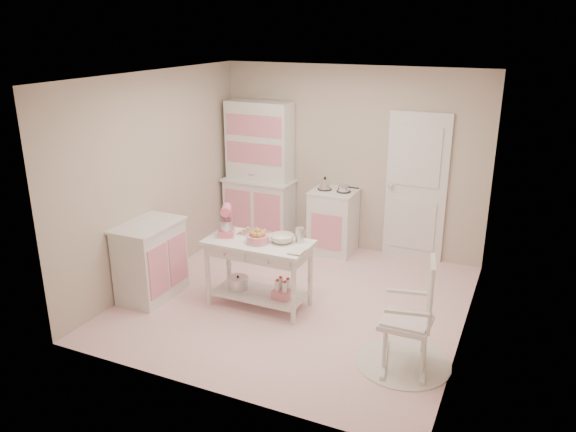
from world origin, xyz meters
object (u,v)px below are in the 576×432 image
object	(u,v)px
hutch	(259,172)
work_table	(259,273)
base_cabinet	(151,260)
stand_mixer	(226,221)
bread_basket	(258,239)
stove	(333,221)
rocking_chair	(407,313)

from	to	relation	value
hutch	work_table	xyz separation A→B (m)	(0.98, -1.92, -0.64)
hutch	base_cabinet	bearing A→B (deg)	-97.64
hutch	base_cabinet	world-z (taller)	hutch
work_table	stand_mixer	size ratio (longest dim) A/B	3.53
stand_mixer	bread_basket	bearing A→B (deg)	-33.24
stove	work_table	xyz separation A→B (m)	(-0.22, -1.87, -0.06)
rocking_chair	base_cabinet	bearing A→B (deg)	165.24
rocking_chair	stand_mixer	world-z (taller)	stand_mixer
base_cabinet	rocking_chair	size ratio (longest dim) A/B	0.84
hutch	rocking_chair	size ratio (longest dim) A/B	1.89
base_cabinet	rocking_chair	xyz separation A→B (m)	(3.09, -0.17, 0.09)
stove	stand_mixer	world-z (taller)	stand_mixer
hutch	stove	bearing A→B (deg)	-2.39
stand_mixer	base_cabinet	bearing A→B (deg)	177.40
base_cabinet	rocking_chair	world-z (taller)	rocking_chair
stand_mixer	bread_basket	distance (m)	0.46
base_cabinet	stand_mixer	world-z (taller)	stand_mixer
work_table	stand_mixer	world-z (taller)	stand_mixer
base_cabinet	work_table	xyz separation A→B (m)	(1.28, 0.32, -0.06)
hutch	bread_basket	bearing A→B (deg)	-63.22
base_cabinet	bread_basket	world-z (taller)	base_cabinet
work_table	bread_basket	distance (m)	0.45
stand_mixer	stove	bearing A→B (deg)	46.64
rocking_chair	bread_basket	bearing A→B (deg)	154.62
base_cabinet	stand_mixer	distance (m)	1.05
stove	stand_mixer	xyz separation A→B (m)	(-0.64, -1.85, 0.51)
stove	rocking_chair	distance (m)	2.85
stove	bread_basket	bearing A→B (deg)	-96.06
hutch	stove	distance (m)	1.33
hutch	stand_mixer	xyz separation A→B (m)	(0.56, -1.90, -0.07)
hutch	work_table	bearing A→B (deg)	-63.10
stove	bread_basket	xyz separation A→B (m)	(-0.20, -1.92, 0.39)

